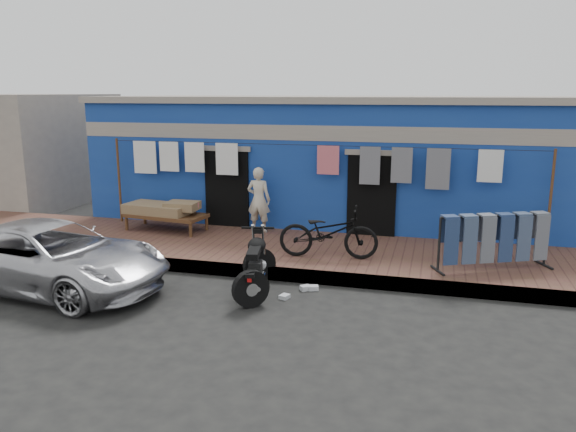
% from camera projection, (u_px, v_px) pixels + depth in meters
% --- Properties ---
extents(ground, '(80.00, 80.00, 0.00)m').
position_uv_depth(ground, '(256.00, 311.00, 9.09)').
color(ground, black).
rests_on(ground, ground).
extents(sidewalk, '(28.00, 3.00, 0.25)m').
position_uv_depth(sidewalk, '(300.00, 253.00, 11.89)').
color(sidewalk, brown).
rests_on(sidewalk, ground).
extents(curb, '(28.00, 0.10, 0.25)m').
position_uv_depth(curb, '(282.00, 274.00, 10.52)').
color(curb, gray).
rests_on(curb, ground).
extents(building, '(12.20, 5.20, 3.36)m').
position_uv_depth(building, '(335.00, 159.00, 15.31)').
color(building, navy).
rests_on(building, ground).
extents(neighbor_left, '(6.00, 5.00, 3.40)m').
position_uv_depth(neighbor_left, '(0.00, 148.00, 18.11)').
color(neighbor_left, '#9E9384').
rests_on(neighbor_left, ground).
extents(clothesline, '(10.06, 0.06, 2.10)m').
position_uv_depth(clothesline, '(299.00, 166.00, 12.79)').
color(clothesline, brown).
rests_on(clothesline, sidewalk).
extents(car, '(4.61, 2.46, 1.25)m').
position_uv_depth(car, '(51.00, 256.00, 9.97)').
color(car, silver).
rests_on(car, ground).
extents(seated_person, '(0.56, 0.38, 1.53)m').
position_uv_depth(seated_person, '(259.00, 200.00, 13.05)').
color(seated_person, beige).
rests_on(seated_person, sidewalk).
extents(bicycle, '(2.00, 0.88, 1.25)m').
position_uv_depth(bicycle, '(328.00, 227.00, 11.04)').
color(bicycle, black).
rests_on(bicycle, sidewalk).
extents(motorcycle, '(1.26, 1.92, 1.09)m').
position_uv_depth(motorcycle, '(255.00, 263.00, 9.79)').
color(motorcycle, black).
rests_on(motorcycle, ground).
extents(charpoy, '(2.23, 1.43, 0.67)m').
position_uv_depth(charpoy, '(166.00, 216.00, 13.30)').
color(charpoy, brown).
rests_on(charpoy, sidewalk).
extents(jeans_rack, '(2.59, 2.16, 1.08)m').
position_uv_depth(jeans_rack, '(494.00, 241.00, 10.34)').
color(jeans_rack, black).
rests_on(jeans_rack, sidewalk).
extents(litter_a, '(0.22, 0.20, 0.08)m').
position_uv_depth(litter_a, '(313.00, 288.00, 10.04)').
color(litter_a, silver).
rests_on(litter_a, ground).
extents(litter_b, '(0.22, 0.21, 0.09)m').
position_uv_depth(litter_b, '(305.00, 288.00, 10.03)').
color(litter_b, silver).
rests_on(litter_b, ground).
extents(litter_c, '(0.18, 0.21, 0.07)m').
position_uv_depth(litter_c, '(285.00, 297.00, 9.63)').
color(litter_c, silver).
rests_on(litter_c, ground).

